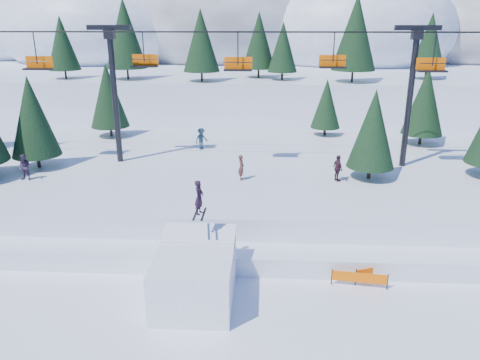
# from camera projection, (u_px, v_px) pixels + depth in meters

# --- Properties ---
(ground) EXTENTS (160.00, 160.00, 0.00)m
(ground) POSITION_uv_depth(u_px,v_px,m) (205.00, 336.00, 20.43)
(ground) COLOR white
(ground) RESTS_ON ground
(mid_shelf) EXTENTS (70.00, 22.00, 2.50)m
(mid_shelf) POSITION_uv_depth(u_px,v_px,m) (233.00, 178.00, 37.03)
(mid_shelf) COLOR white
(mid_shelf) RESTS_ON ground
(berm) EXTENTS (70.00, 6.00, 1.10)m
(berm) POSITION_uv_depth(u_px,v_px,m) (222.00, 243.00, 27.81)
(berm) COLOR white
(berm) RESTS_ON ground
(mountain_ridge) EXTENTS (119.00, 60.00, 26.46)m
(mountain_ridge) POSITION_uv_depth(u_px,v_px,m) (226.00, 40.00, 86.87)
(mountain_ridge) COLOR white
(mountain_ridge) RESTS_ON ground
(jump_kicker) EXTENTS (3.71, 5.06, 5.72)m
(jump_kicker) POSITION_uv_depth(u_px,v_px,m) (195.00, 275.00, 22.69)
(jump_kicker) COLOR white
(jump_kicker) RESTS_ON ground
(chairlift) EXTENTS (46.77, 3.21, 10.28)m
(chairlift) POSITION_uv_depth(u_px,v_px,m) (240.00, 74.00, 34.44)
(chairlift) COLOR black
(chairlift) RESTS_ON mid_shelf
(conifer_stand) EXTENTS (62.44, 18.62, 9.22)m
(conifer_stand) POSITION_uv_depth(u_px,v_px,m) (229.00, 107.00, 35.60)
(conifer_stand) COLOR black
(conifer_stand) RESTS_ON mid_shelf
(distant_skiers) EXTENTS (22.53, 9.97, 1.87)m
(distant_skiers) POSITION_uv_depth(u_px,v_px,m) (188.00, 155.00, 35.31)
(distant_skiers) COLOR #391A28
(distant_skiers) RESTS_ON mid_shelf
(banner_near) EXTENTS (2.84, 0.42, 0.90)m
(banner_near) POSITION_uv_depth(u_px,v_px,m) (360.00, 278.00, 24.04)
(banner_near) COLOR black
(banner_near) RESTS_ON ground
(banner_far) EXTENTS (2.66, 1.11, 0.90)m
(banner_far) POSITION_uv_depth(u_px,v_px,m) (379.00, 271.00, 24.68)
(banner_far) COLOR black
(banner_far) RESTS_ON ground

